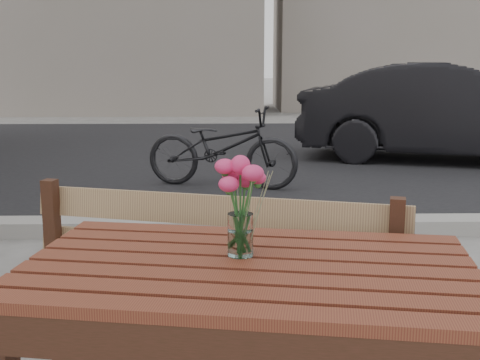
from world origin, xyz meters
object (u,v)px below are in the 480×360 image
(parked_car, at_px, (451,112))
(main_table, at_px, (248,306))
(main_vase, at_px, (240,194))
(bicycle, at_px, (222,147))

(parked_car, bearing_deg, main_table, 171.54)
(parked_car, bearing_deg, main_vase, 171.14)
(main_table, bearing_deg, parked_car, 74.59)
(parked_car, relative_size, bicycle, 2.40)
(parked_car, xyz_separation_m, bicycle, (-2.99, -1.61, -0.22))
(main_table, xyz_separation_m, main_vase, (-0.02, 0.07, 0.31))
(main_table, distance_m, bicycle, 4.64)
(main_table, relative_size, bicycle, 0.84)
(main_table, distance_m, parked_car, 6.88)
(main_table, bearing_deg, bicycle, 100.75)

